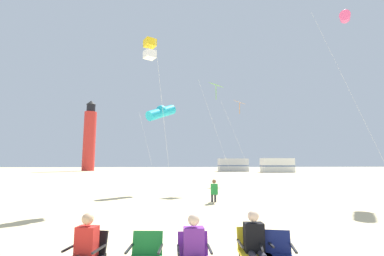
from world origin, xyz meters
TOP-DOWN VIEW (x-y plane):
  - ground at (0.00, 0.00)m, footprint 200.00×200.00m
  - camp_chair_black at (-1.98, -2.70)m, footprint 0.65×0.67m
  - spectator_black_chair at (-2.01, -2.84)m, footprint 0.41×0.55m
  - camp_chair_green at (-1.00, -2.82)m, footprint 0.60×0.61m
  - camp_chair_purple at (-0.20, -2.90)m, footprint 0.56×0.57m
  - spectator_purple_chair at (-0.20, -3.04)m, footprint 0.34×0.51m
  - camp_chair_yellow at (0.90, -2.66)m, footprint 0.58×0.59m
  - spectator_yellow_chair at (0.90, -2.80)m, footprint 0.35×0.52m
  - camp_chair_navy at (1.23, -2.91)m, footprint 0.65×0.67m
  - kite_flyer_standing at (1.54, 5.83)m, footprint 0.35×0.52m
  - kite_tube_rainbow at (12.02, 9.67)m, footprint 3.86×4.05m
  - kite_diamond_lime at (2.80, 12.34)m, footprint 2.66×2.13m
  - kite_tube_cyan at (-1.40, 10.97)m, footprint 2.69×2.70m
  - kite_box_gold at (-1.94, 7.08)m, footprint 1.81×1.81m
  - kite_diamond_orange at (6.09, 17.86)m, footprint 2.87×2.71m
  - lighthouse_distant at (-20.30, 56.02)m, footprint 2.80×2.80m
  - rv_van_silver at (12.65, 49.41)m, footprint 6.53×2.59m
  - rv_van_white at (20.34, 43.91)m, footprint 6.50×2.50m

SIDE VIEW (x-z plane):
  - ground at x=0.00m, z-range 0.00..0.00m
  - camp_chair_black at x=-1.98m, z-range 0.09..0.91m
  - camp_chair_green at x=-1.00m, z-range 0.09..0.91m
  - camp_chair_purple at x=-0.20m, z-range 0.09..0.91m
  - camp_chair_yellow at x=0.90m, z-range 0.09..0.91m
  - camp_chair_navy at x=1.23m, z-range 0.09..0.91m
  - spectator_black_chair at x=-2.01m, z-range 0.03..1.19m
  - spectator_purple_chair at x=-0.20m, z-range 0.03..1.19m
  - spectator_yellow_chair at x=0.90m, z-range 0.03..1.19m
  - kite_flyer_standing at x=1.54m, z-range 0.03..1.19m
  - rv_van_silver at x=12.65m, z-range -0.01..2.79m
  - rv_van_white at x=20.34m, z-range -0.01..2.79m
  - kite_tube_cyan at x=-1.40m, z-range 2.43..8.70m
  - kite_diamond_orange at x=6.09m, z-range 3.60..11.83m
  - kite_diamond_lime at x=2.80m, z-range 3.63..11.93m
  - lighthouse_distant at x=-20.30m, z-range -0.56..16.24m
  - kite_box_gold at x=-1.94m, z-range 3.97..13.08m
  - kite_tube_rainbow at x=12.02m, z-range 5.99..19.38m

